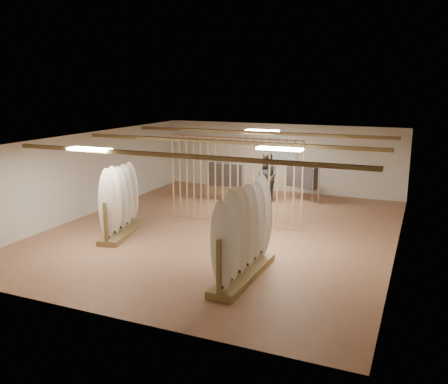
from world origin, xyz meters
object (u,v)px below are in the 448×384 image
at_px(rack_left, 120,212).
at_px(clothing_rack_b, 302,177).
at_px(rack_right, 244,247).
at_px(shopper_b, 267,173).
at_px(shopper_a, 264,179).
at_px(clothing_rack_a, 225,174).

height_order(rack_left, clothing_rack_b, rack_left).
distance_m(rack_right, shopper_b, 7.56).
relative_size(rack_right, shopper_a, 1.56).
height_order(clothing_rack_b, shopper_a, shopper_a).
bearing_deg(shopper_a, shopper_b, -88.20).
xyz_separation_m(clothing_rack_a, shopper_a, (1.47, 0.32, -0.11)).
bearing_deg(rack_left, clothing_rack_b, 44.79).
relative_size(rack_right, shopper_b, 1.29).
xyz_separation_m(rack_left, rack_right, (4.48, -1.55, 0.04)).
distance_m(clothing_rack_a, shopper_a, 1.51).
bearing_deg(shopper_a, rack_left, 94.56).
bearing_deg(clothing_rack_b, rack_right, -60.81).
bearing_deg(shopper_b, rack_left, -76.89).
bearing_deg(shopper_a, rack_right, 133.80).
xyz_separation_m(rack_right, shopper_a, (-1.91, 7.21, 0.12)).
bearing_deg(shopper_b, rack_right, -38.29).
distance_m(rack_right, clothing_rack_a, 7.67).
bearing_deg(clothing_rack_a, rack_right, -73.46).
relative_size(rack_left, clothing_rack_b, 1.60).
height_order(clothing_rack_a, clothing_rack_b, clothing_rack_a).
xyz_separation_m(shopper_a, shopper_b, (0.06, 0.12, 0.19)).
xyz_separation_m(rack_right, shopper_b, (-1.85, 7.33, 0.31)).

